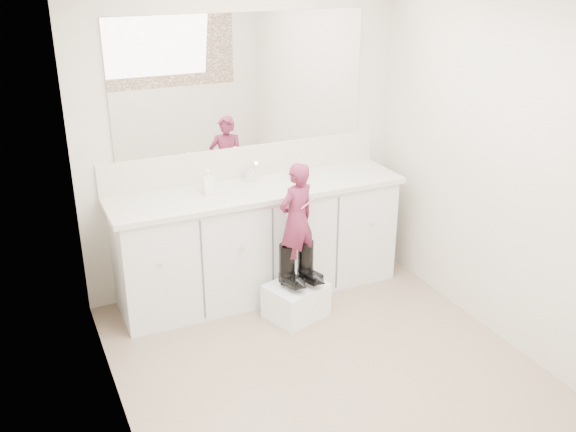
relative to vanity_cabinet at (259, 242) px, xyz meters
name	(u,v)px	position (x,y,z in m)	size (l,w,h in m)	color
floor	(331,374)	(0.00, -1.23, -0.42)	(3.00, 3.00, 0.00)	#866A58
wall_back	(244,138)	(0.00, 0.27, 0.77)	(2.60, 2.60, 0.00)	beige
wall_front	(525,331)	(0.00, -2.73, 0.77)	(2.60, 2.60, 0.00)	beige
wall_left	(109,242)	(-1.30, -1.23, 0.78)	(3.00, 3.00, 0.00)	beige
wall_right	(510,172)	(1.30, -1.23, 0.78)	(3.00, 3.00, 0.00)	beige
vanity_cabinet	(259,242)	(0.00, 0.00, 0.00)	(2.20, 0.55, 0.85)	silver
countertop	(259,190)	(0.00, -0.01, 0.45)	(2.28, 0.58, 0.04)	beige
backsplash	(245,162)	(0.00, 0.26, 0.59)	(2.28, 0.03, 0.25)	beige
mirror	(243,82)	(0.00, 0.26, 1.22)	(2.00, 0.02, 1.00)	white
dot_panel	(541,223)	(0.00, -2.71, 1.22)	(2.00, 0.01, 1.20)	#472819
faucet	(250,175)	(0.00, 0.15, 0.52)	(0.08, 0.08, 0.10)	silver
cup	(297,174)	(0.35, 0.04, 0.51)	(0.10, 0.10, 0.09)	#F2E1C2
soap_bottle	(208,182)	(-0.38, 0.02, 0.56)	(0.08, 0.08, 0.18)	white
step_stool	(296,300)	(0.10, -0.48, -0.29)	(0.41, 0.34, 0.26)	white
boot_left	(287,266)	(0.02, -0.48, 0.01)	(0.12, 0.23, 0.34)	black
boot_right	(306,262)	(0.17, -0.48, 0.01)	(0.12, 0.23, 0.34)	black
toddler	(297,220)	(0.10, -0.48, 0.36)	(0.31, 0.20, 0.85)	#A53361
toothbrush	(308,203)	(0.17, -0.51, 0.49)	(0.01, 0.01, 0.14)	#E65991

